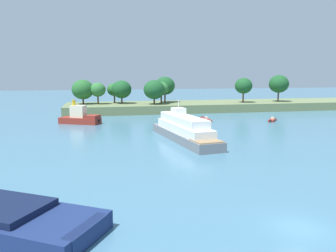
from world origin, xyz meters
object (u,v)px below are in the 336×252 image
Objects in this scene: white_riverboat at (184,130)px; fishing_skiff at (272,120)px; small_motorboat at (206,119)px; tugboat at (80,118)px.

white_riverboat reaches higher than fishing_skiff.
tugboat is at bearing 178.68° from small_motorboat.
white_riverboat reaches higher than tugboat.
fishing_skiff is at bearing -16.07° from small_motorboat.
white_riverboat is 2.27× the size of tugboat.
tugboat reaches higher than small_motorboat.
fishing_skiff is at bearing -6.45° from tugboat.
white_riverboat is 24.00m from small_motorboat.
tugboat is at bearing 173.55° from fishing_skiff.
small_motorboat is at bearing 163.93° from fishing_skiff.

